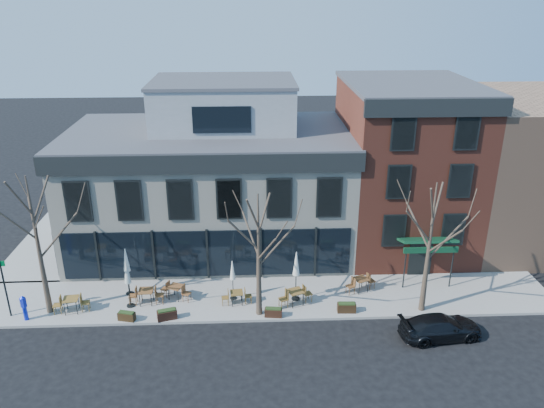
{
  "coord_description": "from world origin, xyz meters",
  "views": [
    {
      "loc": [
        2.61,
        -28.49,
        16.66
      ],
      "look_at": [
        3.97,
        2.0,
        4.21
      ],
      "focal_mm": 35.0,
      "sensor_mm": 36.0,
      "label": 1
    }
  ],
  "objects_px": {
    "call_box": "(24,307)",
    "umbrella_0": "(126,262)",
    "parked_sedan": "(441,327)",
    "cafe_set_0": "(71,303)"
  },
  "relations": [
    {
      "from": "parked_sedan",
      "to": "call_box",
      "type": "relative_size",
      "value": 2.85
    },
    {
      "from": "parked_sedan",
      "to": "umbrella_0",
      "type": "xyz_separation_m",
      "value": [
        -16.71,
        4.68,
        1.6
      ]
    },
    {
      "from": "call_box",
      "to": "umbrella_0",
      "type": "height_order",
      "value": "umbrella_0"
    },
    {
      "from": "umbrella_0",
      "to": "cafe_set_0",
      "type": "bearing_deg",
      "value": -148.29
    },
    {
      "from": "call_box",
      "to": "cafe_set_0",
      "type": "xyz_separation_m",
      "value": [
        2.24,
        0.65,
        -0.25
      ]
    },
    {
      "from": "parked_sedan",
      "to": "cafe_set_0",
      "type": "bearing_deg",
      "value": 74.18
    },
    {
      "from": "call_box",
      "to": "umbrella_0",
      "type": "xyz_separation_m",
      "value": [
        5.03,
        2.37,
        1.28
      ]
    },
    {
      "from": "call_box",
      "to": "parked_sedan",
      "type": "bearing_deg",
      "value": -6.06
    },
    {
      "from": "cafe_set_0",
      "to": "umbrella_0",
      "type": "bearing_deg",
      "value": 31.71
    },
    {
      "from": "parked_sedan",
      "to": "cafe_set_0",
      "type": "relative_size",
      "value": 2.11
    }
  ]
}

